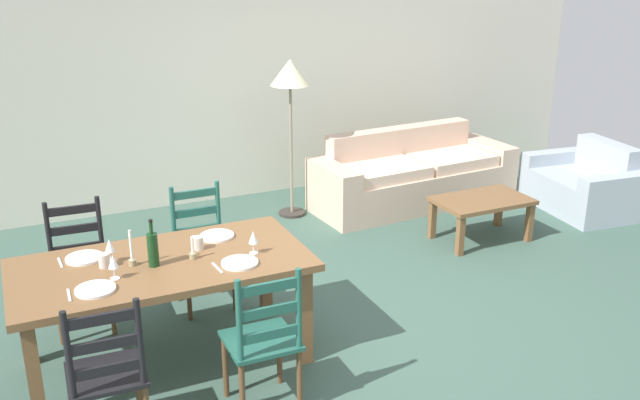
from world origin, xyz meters
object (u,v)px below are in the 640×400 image
object	(u,v)px
dining_chair_far_left	(80,267)
couch	(411,177)
wine_glass_near_left	(113,263)
coffee_cup_secondary	(104,261)
dining_chair_near_left	(107,375)
wine_glass_near_right	(253,238)
dining_table	(162,274)
wine_bottle	(153,249)
coffee_table	(482,205)
coffee_cup_primary	(198,243)
standing_lamp	(290,82)
dining_chair_far_right	(202,247)
armchair_upholstered	(587,186)
dining_chair_near_right	(264,340)
wine_glass_far_left	(110,247)

from	to	relation	value
dining_chair_far_left	couch	xyz separation A→B (m)	(3.65, 1.34, -0.19)
wine_glass_near_left	coffee_cup_secondary	world-z (taller)	wine_glass_near_left
dining_chair_far_left	couch	size ratio (longest dim) A/B	0.41
dining_chair_near_left	wine_glass_near_right	bearing A→B (deg)	29.83
dining_table	wine_bottle	world-z (taller)	wine_bottle
coffee_table	wine_bottle	bearing A→B (deg)	-164.37
dining_chair_far_left	coffee_cup_primary	size ratio (longest dim) A/B	10.67
dining_chair_far_left	coffee_cup_primary	world-z (taller)	dining_chair_far_left
wine_glass_near_right	standing_lamp	world-z (taller)	standing_lamp
coffee_cup_secondary	wine_glass_near_left	bearing A→B (deg)	-81.78
dining_chair_far_right	coffee_cup_secondary	distance (m)	1.10
couch	armchair_upholstered	distance (m)	1.89
armchair_upholstered	dining_chair_near_right	bearing A→B (deg)	-156.80
coffee_table	dining_chair_far_left	bearing A→B (deg)	-178.10
dining_chair_far_left	wine_glass_near_right	xyz separation A→B (m)	(1.04, -0.89, 0.38)
dining_table	wine_glass_near_right	xyz separation A→B (m)	(0.59, -0.13, 0.20)
wine_bottle	armchair_upholstered	size ratio (longest dim) A/B	0.26
dining_table	wine_glass_near_left	world-z (taller)	wine_glass_near_left
wine_glass_near_left	standing_lamp	distance (m)	3.30
wine_bottle	coffee_cup_secondary	xyz separation A→B (m)	(-0.29, 0.11, -0.07)
dining_chair_far_left	couch	bearing A→B (deg)	20.12
dining_chair_near_left	coffee_cup_primary	size ratio (longest dim) A/B	10.67
dining_chair_near_right	dining_table	bearing A→B (deg)	118.37
dining_table	dining_chair_near_left	world-z (taller)	dining_chair_near_left
dining_table	armchair_upholstered	world-z (taller)	dining_table
wine_glass_near_right	standing_lamp	distance (m)	2.78
coffee_cup_primary	coffee_table	bearing A→B (deg)	14.83
dining_chair_near_left	coffee_cup_primary	distance (m)	1.18
armchair_upholstered	coffee_table	bearing A→B (deg)	-171.24
wine_glass_near_left	armchair_upholstered	distance (m)	5.33
dining_table	dining_chair_far_right	size ratio (longest dim) A/B	1.98
dining_chair_near_left	wine_glass_far_left	distance (m)	0.97
couch	armchair_upholstered	bearing A→B (deg)	-30.93
dining_chair_far_left	wine_bottle	bearing A→B (deg)	-63.96
wine_glass_near_right	coffee_cup_secondary	size ratio (longest dim) A/B	1.79
dining_chair_far_right	wine_glass_near_right	xyz separation A→B (m)	(0.13, -0.87, 0.38)
dining_table	couch	world-z (taller)	couch
dining_chair_far_left	wine_glass_far_left	size ratio (longest dim) A/B	5.96
wine_glass_near_left	coffee_table	size ratio (longest dim) A/B	0.18
coffee_cup_secondary	coffee_table	world-z (taller)	coffee_cup_secondary
wine_glass_far_left	coffee_cup_secondary	world-z (taller)	wine_glass_far_left
wine_glass_near_left	couch	size ratio (longest dim) A/B	0.07
wine_bottle	dining_chair_near_right	bearing A→B (deg)	-57.08
wine_bottle	coffee_table	size ratio (longest dim) A/B	0.35
couch	wine_glass_far_left	bearing A→B (deg)	-150.63
dining_chair_far_right	couch	bearing A→B (deg)	26.36
wine_bottle	standing_lamp	bearing A→B (deg)	50.51
dining_chair_far_right	standing_lamp	distance (m)	2.28
dining_chair_far_right	coffee_cup_secondary	world-z (taller)	dining_chair_far_right
coffee_cup_primary	couch	world-z (taller)	coffee_cup_primary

